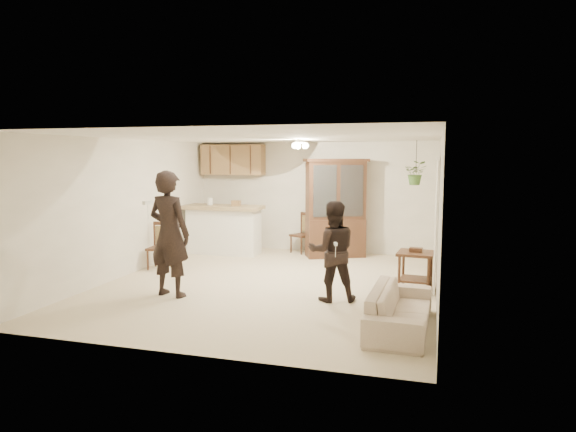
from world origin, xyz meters
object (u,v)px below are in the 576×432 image
(child, at_px, (332,257))
(sofa, at_px, (400,301))
(chair_bar, at_px, (159,256))
(side_table, at_px, (415,270))
(chair_hutch_left, at_px, (301,242))
(chair_hutch_right, at_px, (343,243))
(adult, at_px, (169,239))
(china_hutch, at_px, (335,209))

(child, bearing_deg, sofa, 118.31)
(sofa, xyz_separation_m, chair_bar, (-4.75, 2.28, -0.11))
(side_table, xyz_separation_m, chair_hutch_left, (-2.62, 2.62, -0.07))
(side_table, height_order, chair_bar, chair_bar)
(side_table, relative_size, chair_hutch_right, 0.74)
(chair_bar, bearing_deg, adult, -60.37)
(sofa, distance_m, chair_hutch_right, 4.94)
(adult, distance_m, chair_hutch_right, 4.61)
(child, distance_m, side_table, 1.60)
(chair_hutch_left, bearing_deg, side_table, -14.57)
(sofa, xyz_separation_m, china_hutch, (-1.68, 4.42, 0.69))
(side_table, bearing_deg, adult, -158.55)
(side_table, distance_m, chair_hutch_right, 3.13)
(chair_bar, bearing_deg, side_table, -8.00)
(china_hutch, bearing_deg, child, -104.93)
(sofa, bearing_deg, chair_hutch_right, 20.29)
(sofa, relative_size, side_table, 2.68)
(china_hutch, relative_size, chair_hutch_left, 2.35)
(sofa, bearing_deg, child, 48.39)
(sofa, relative_size, adult, 1.04)
(sofa, relative_size, chair_bar, 2.07)
(chair_hutch_left, bearing_deg, adult, -74.26)
(adult, height_order, chair_bar, adult)
(china_hutch, bearing_deg, chair_hutch_right, 40.22)
(china_hutch, relative_size, chair_bar, 2.35)
(chair_hutch_left, bearing_deg, sofa, -31.26)
(sofa, bearing_deg, chair_bar, 66.30)
(chair_hutch_right, bearing_deg, china_hutch, 56.47)
(child, distance_m, chair_hutch_left, 3.92)
(china_hutch, xyz_separation_m, side_table, (1.79, -2.38, -0.72))
(sofa, relative_size, chair_hutch_right, 1.97)
(chair_hutch_left, xyz_separation_m, chair_hutch_right, (0.95, 0.04, 0.01))
(sofa, bearing_deg, adult, 82.60)
(sofa, xyz_separation_m, chair_hutch_left, (-2.50, 4.65, -0.11))
(chair_bar, xyz_separation_m, chair_hutch_left, (2.24, 2.37, 0.00))
(adult, bearing_deg, china_hutch, -105.49)
(side_table, distance_m, chair_bar, 4.86)
(child, height_order, chair_hutch_left, child)
(adult, relative_size, chair_bar, 1.99)
(sofa, bearing_deg, chair_hutch_left, 30.23)
(chair_bar, bearing_deg, child, -23.98)
(chair_bar, relative_size, chair_hutch_right, 0.95)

